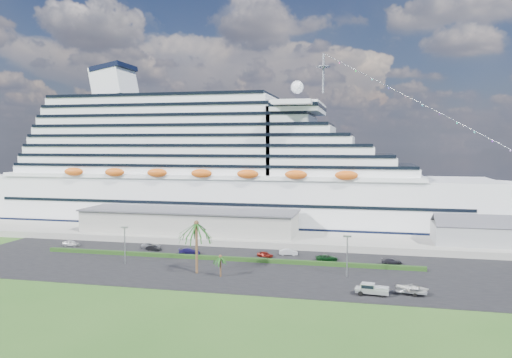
% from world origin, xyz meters
% --- Properties ---
extents(ground, '(420.00, 420.00, 0.00)m').
position_xyz_m(ground, '(0.00, 0.00, 0.00)').
color(ground, '#29531B').
rests_on(ground, ground).
extents(asphalt_lot, '(140.00, 38.00, 0.12)m').
position_xyz_m(asphalt_lot, '(0.00, 11.00, 0.06)').
color(asphalt_lot, black).
rests_on(asphalt_lot, ground).
extents(wharf, '(240.00, 20.00, 1.80)m').
position_xyz_m(wharf, '(0.00, 40.00, 0.90)').
color(wharf, gray).
rests_on(wharf, ground).
extents(water, '(420.00, 160.00, 0.02)m').
position_xyz_m(water, '(0.00, 130.00, 0.01)').
color(water, black).
rests_on(water, ground).
extents(cruise_ship, '(191.00, 38.00, 54.00)m').
position_xyz_m(cruise_ship, '(-21.53, 64.00, 16.69)').
color(cruise_ship, silver).
rests_on(cruise_ship, ground).
extents(terminal_building, '(61.00, 15.00, 6.30)m').
position_xyz_m(terminal_building, '(-25.00, 40.00, 5.01)').
color(terminal_building, gray).
rests_on(terminal_building, wharf).
extents(port_shed, '(24.00, 12.31, 7.37)m').
position_xyz_m(port_shed, '(52.00, 40.00, 4.40)').
color(port_shed, gray).
rests_on(port_shed, wharf).
extents(hedge, '(88.00, 1.10, 0.90)m').
position_xyz_m(hedge, '(-8.00, 16.00, 0.57)').
color(hedge, black).
rests_on(hedge, asphalt_lot).
extents(lamp_post_left, '(1.60, 0.35, 8.27)m').
position_xyz_m(lamp_post_left, '(-28.00, 8.00, 5.34)').
color(lamp_post_left, gray).
rests_on(lamp_post_left, asphalt_lot).
extents(lamp_post_right, '(1.60, 0.35, 8.27)m').
position_xyz_m(lamp_post_right, '(20.00, 8.00, 5.34)').
color(lamp_post_right, gray).
rests_on(lamp_post_right, asphalt_lot).
extents(palm_tall, '(8.82, 8.82, 11.13)m').
position_xyz_m(palm_tall, '(-10.00, 4.00, 9.20)').
color(palm_tall, '#47301E').
rests_on(palm_tall, ground).
extents(palm_short, '(3.53, 3.53, 4.56)m').
position_xyz_m(palm_short, '(-4.50, 2.50, 3.67)').
color(palm_short, '#47301E').
rests_on(palm_short, ground).
extents(parked_car_0, '(4.44, 1.80, 1.51)m').
position_xyz_m(parked_car_0, '(-50.60, 22.42, 0.88)').
color(parked_car_0, '#BBBBBD').
rests_on(parked_car_0, asphalt_lot).
extents(parked_car_1, '(4.02, 2.11, 1.26)m').
position_xyz_m(parked_car_1, '(-27.65, 22.10, 0.75)').
color(parked_car_1, black).
rests_on(parked_car_1, asphalt_lot).
extents(parked_car_2, '(5.15, 3.31, 1.32)m').
position_xyz_m(parked_car_2, '(-29.64, 24.82, 0.78)').
color(parked_car_2, gray).
rests_on(parked_car_2, asphalt_lot).
extents(parked_car_3, '(5.51, 3.56, 1.48)m').
position_xyz_m(parked_car_3, '(-17.61, 20.25, 0.86)').
color(parked_car_3, '#1C164D').
rests_on(parked_car_3, asphalt_lot).
extents(parked_car_4, '(4.06, 2.52, 1.29)m').
position_xyz_m(parked_car_4, '(0.65, 21.32, 0.76)').
color(parked_car_4, '#63130D').
rests_on(parked_car_4, asphalt_lot).
extents(parked_car_5, '(4.52, 1.99, 1.44)m').
position_xyz_m(parked_car_5, '(5.68, 24.49, 0.84)').
color(parked_car_5, silver).
rests_on(parked_car_5, asphalt_lot).
extents(parked_car_6, '(5.47, 3.91, 1.38)m').
position_xyz_m(parked_car_6, '(15.04, 20.64, 0.81)').
color(parked_car_6, black).
rests_on(parked_car_6, asphalt_lot).
extents(parked_car_7, '(4.64, 2.25, 1.30)m').
position_xyz_m(parked_car_7, '(29.14, 20.57, 0.77)').
color(parked_car_7, '#232227').
rests_on(parked_car_7, asphalt_lot).
extents(pickup_truck, '(5.89, 2.62, 2.02)m').
position_xyz_m(pickup_truck, '(24.68, -3.32, 1.23)').
color(pickup_truck, black).
rests_on(pickup_truck, asphalt_lot).
extents(boat_trailer, '(6.59, 4.84, 1.83)m').
position_xyz_m(boat_trailer, '(31.56, -1.90, 1.33)').
color(boat_trailer, gray).
rests_on(boat_trailer, asphalt_lot).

